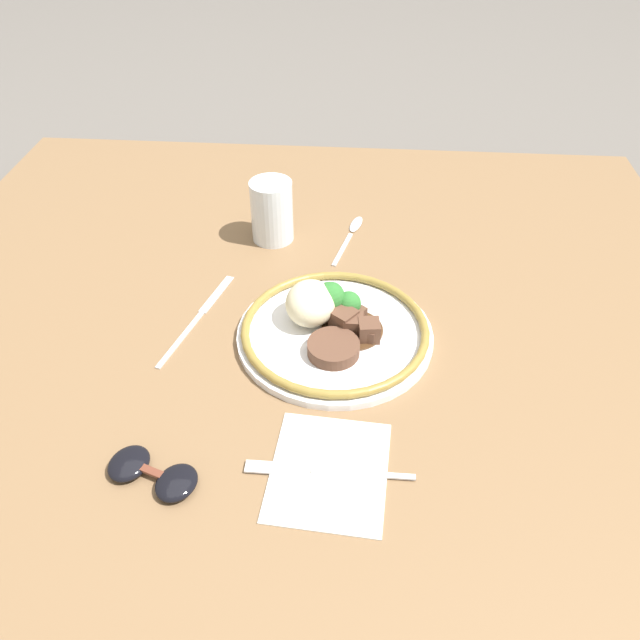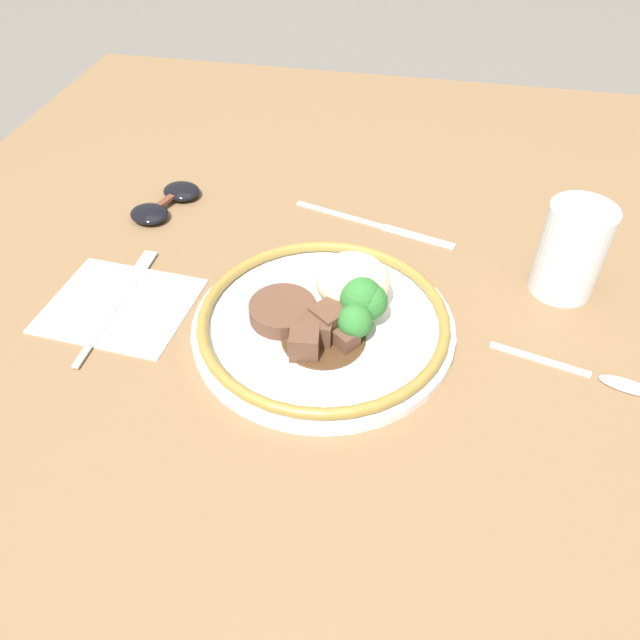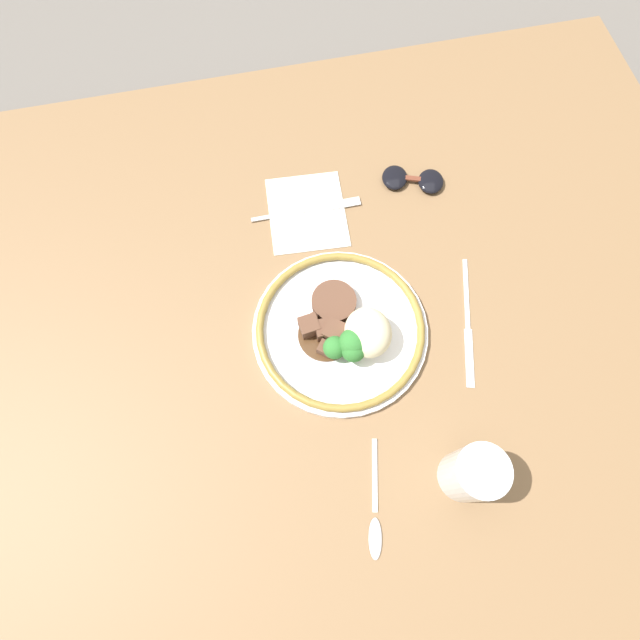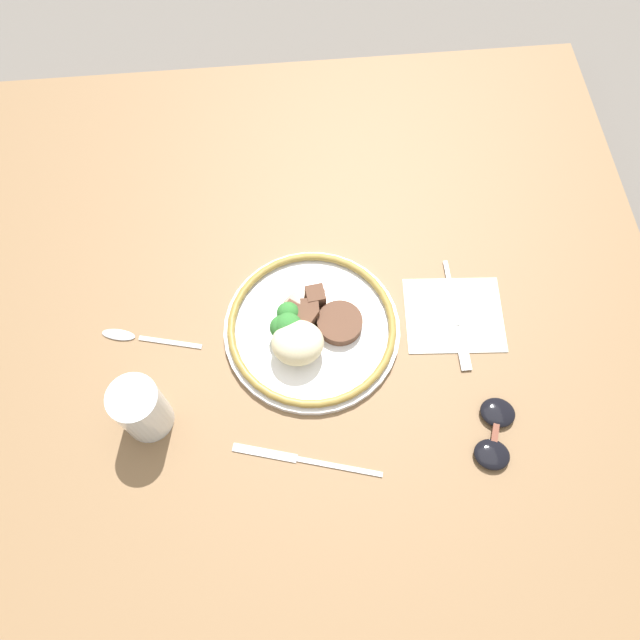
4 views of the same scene
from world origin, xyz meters
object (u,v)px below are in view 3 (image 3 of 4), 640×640
plate (344,330)px  sunglasses (413,179)px  spoon (375,522)px  fork (317,208)px  knife (468,326)px  juice_glass (471,474)px

plate → sunglasses: (-0.25, 0.18, -0.01)m
spoon → sunglasses: (-0.52, 0.20, 0.01)m
fork → spoon: 0.50m
knife → juice_glass: bearing=-4.4°
plate → knife: plate is taller
plate → fork: size_ratio=1.44×
plate → juice_glass: 0.27m
spoon → fork: bearing=-169.0°
spoon → sunglasses: sunglasses is taller
plate → sunglasses: plate is taller
plate → spoon: size_ratio=1.73×
juice_glass → sunglasses: bearing=172.1°
juice_glass → fork: 0.49m
fork → knife: bearing=-54.0°
knife → spoon: size_ratio=1.34×
knife → plate: bearing=-82.2°
fork → spoon: size_ratio=1.21×
spoon → knife: bearing=153.1°
plate → fork: plate is taller
juice_glass → fork: juice_glass is taller
juice_glass → sunglasses: (-0.49, 0.07, -0.04)m
juice_glass → sunglasses: juice_glass is taller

